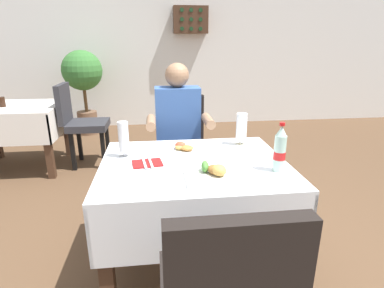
{
  "coord_description": "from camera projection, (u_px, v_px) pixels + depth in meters",
  "views": [
    {
      "loc": [
        -0.35,
        -1.58,
        1.41
      ],
      "look_at": [
        -0.14,
        0.19,
        0.82
      ],
      "focal_mm": 28.53,
      "sensor_mm": 36.0,
      "label": 1
    }
  ],
  "objects": [
    {
      "name": "ground_plane",
      "position": [
        216.0,
        272.0,
        1.97
      ],
      "size": [
        11.0,
        11.0,
        0.0
      ],
      "primitive_type": "plane",
      "color": "brown"
    },
    {
      "name": "back_wall",
      "position": [
        174.0,
        36.0,
        5.17
      ],
      "size": [
        11.0,
        0.12,
        3.03
      ],
      "primitive_type": "cube",
      "color": "white",
      "rests_on": "ground"
    },
    {
      "name": "main_dining_table",
      "position": [
        194.0,
        188.0,
        1.86
      ],
      "size": [
        1.09,
        0.88,
        0.74
      ],
      "color": "white",
      "rests_on": "ground"
    },
    {
      "name": "chair_far_diner_seat",
      "position": [
        182.0,
        146.0,
        2.64
      ],
      "size": [
        0.44,
        0.5,
        0.97
      ],
      "color": "black",
      "rests_on": "ground"
    },
    {
      "name": "seated_diner_far",
      "position": [
        178.0,
        132.0,
        2.49
      ],
      "size": [
        0.5,
        0.46,
        1.26
      ],
      "color": "#282D42",
      "rests_on": "ground"
    },
    {
      "name": "plate_near_camera",
      "position": [
        212.0,
        173.0,
        1.6
      ],
      "size": [
        0.24,
        0.24,
        0.07
      ],
      "color": "white",
      "rests_on": "main_dining_table"
    },
    {
      "name": "plate_far_diner",
      "position": [
        184.0,
        149.0,
        1.98
      ],
      "size": [
        0.25,
        0.25,
        0.06
      ],
      "color": "white",
      "rests_on": "main_dining_table"
    },
    {
      "name": "beer_glass_left",
      "position": [
        241.0,
        129.0,
        2.08
      ],
      "size": [
        0.07,
        0.07,
        0.22
      ],
      "color": "white",
      "rests_on": "main_dining_table"
    },
    {
      "name": "beer_glass_middle",
      "position": [
        124.0,
        140.0,
        1.85
      ],
      "size": [
        0.07,
        0.07,
        0.22
      ],
      "color": "white",
      "rests_on": "main_dining_table"
    },
    {
      "name": "cola_bottle_primary",
      "position": [
        280.0,
        150.0,
        1.64
      ],
      "size": [
        0.06,
        0.06,
        0.27
      ],
      "color": "silver",
      "rests_on": "main_dining_table"
    },
    {
      "name": "napkin_cutlery_set",
      "position": [
        147.0,
        163.0,
        1.77
      ],
      "size": [
        0.19,
        0.2,
        0.01
      ],
      "color": "maroon",
      "rests_on": "main_dining_table"
    },
    {
      "name": "background_dining_table",
      "position": [
        16.0,
        121.0,
        3.46
      ],
      "size": [
        0.98,
        0.84,
        0.74
      ],
      "color": "white",
      "rests_on": "ground"
    },
    {
      "name": "background_chair_right",
      "position": [
        80.0,
        120.0,
        3.54
      ],
      "size": [
        0.5,
        0.44,
        0.97
      ],
      "color": "#2D2D33",
      "rests_on": "ground"
    },
    {
      "name": "background_table_tumbler",
      "position": [
        2.0,
        102.0,
        3.33
      ],
      "size": [
        0.06,
        0.06,
        0.11
      ],
      "primitive_type": "cylinder",
      "color": "black",
      "rests_on": "background_dining_table"
    },
    {
      "name": "potted_plant_corner",
      "position": [
        83.0,
        78.0,
        4.7
      ],
      "size": [
        0.61,
        0.61,
        1.31
      ],
      "color": "brown",
      "rests_on": "ground"
    },
    {
      "name": "wall_bottle_rack",
      "position": [
        191.0,
        20.0,
        4.97
      ],
      "size": [
        0.56,
        0.21,
        0.42
      ],
      "color": "#472D1E"
    }
  ]
}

